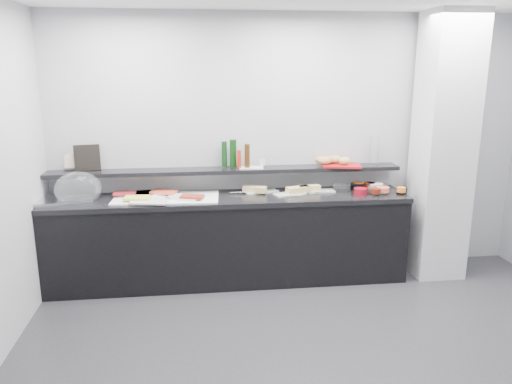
{
  "coord_description": "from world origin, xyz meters",
  "views": [
    {
      "loc": [
        -1.01,
        -3.13,
        2.16
      ],
      "look_at": [
        -0.45,
        1.45,
        1.0
      ],
      "focal_mm": 35.0,
      "sensor_mm": 36.0,
      "label": 1
    }
  ],
  "objects": [
    {
      "name": "ground",
      "position": [
        0.0,
        0.0,
        0.0
      ],
      "size": [
        5.0,
        5.0,
        0.0
      ],
      "primitive_type": "plane",
      "color": "#2D2D30",
      "rests_on": "ground"
    },
    {
      "name": "cloche_base",
      "position": [
        -2.26,
        1.67,
        0.92
      ],
      "size": [
        0.56,
        0.42,
        0.04
      ],
      "primitive_type": "cube",
      "rotation": [
        0.0,
        0.0,
        0.15
      ],
      "color": "silver",
      "rests_on": "counter_top"
    },
    {
      "name": "food_cheese",
      "position": [
        -1.58,
        1.59,
        0.94
      ],
      "size": [
        0.26,
        0.18,
        0.02
      ],
      "primitive_type": "cube",
      "rotation": [
        0.0,
        0.0,
        -0.09
      ],
      "color": "#E0D957",
      "rests_on": "platter_cheese"
    },
    {
      "name": "bowl_black_fruit",
      "position": [
        1.08,
        1.61,
        0.94
      ],
      "size": [
        0.11,
        0.11,
        0.07
      ],
      "primitive_type": "cylinder",
      "rotation": [
        0.0,
        0.0,
        -0.07
      ],
      "color": "black",
      "rests_on": "counter_top"
    },
    {
      "name": "shaker_salt",
      "position": [
        -0.34,
        1.86,
        1.2
      ],
      "size": [
        0.03,
        0.03,
        0.07
      ],
      "primitive_type": "cylinder",
      "rotation": [
        0.0,
        0.0,
        -0.17
      ],
      "color": "silver",
      "rests_on": "condiment_tray"
    },
    {
      "name": "bottle_brown",
      "position": [
        -0.49,
        1.85,
        1.28
      ],
      "size": [
        0.05,
        0.05,
        0.24
      ],
      "primitive_type": "cylinder",
      "rotation": [
        0.0,
        0.0,
        0.01
      ],
      "color": "#3D230B",
      "rests_on": "condiment_tray"
    },
    {
      "name": "sandwich_plate_left",
      "position": [
        -0.35,
        1.83,
        0.91
      ],
      "size": [
        0.37,
        0.22,
        0.01
      ],
      "primitive_type": "cube",
      "rotation": [
        0.0,
        0.0,
        0.24
      ],
      "color": "silver",
      "rests_on": "counter_top"
    },
    {
      "name": "bread_tray",
      "position": [
        0.5,
        1.85,
        1.16
      ],
      "size": [
        0.45,
        0.36,
        0.02
      ],
      "primitive_type": "cube",
      "rotation": [
        0.0,
        0.0,
        -0.22
      ],
      "color": "maroon",
      "rests_on": "wall_shelf"
    },
    {
      "name": "bottle_green_b",
      "position": [
        -0.63,
        1.9,
        1.3
      ],
      "size": [
        0.09,
        0.09,
        0.28
      ],
      "primitive_type": "cylinder",
      "rotation": [
        0.0,
        0.0,
        0.32
      ],
      "color": "#0E350E",
      "rests_on": "condiment_tray"
    },
    {
      "name": "bowl_glass_fruit",
      "position": [
        0.49,
        1.77,
        0.94
      ],
      "size": [
        0.2,
        0.2,
        0.07
      ],
      "primitive_type": "cylinder",
      "rotation": [
        0.0,
        0.0,
        0.14
      ],
      "color": "silver",
      "rests_on": "counter_top"
    },
    {
      "name": "bread_roll_n",
      "position": [
        0.3,
        1.92,
        1.21
      ],
      "size": [
        0.14,
        0.09,
        0.08
      ],
      "primitive_type": "ellipsoid",
      "rotation": [
        0.0,
        0.0,
        -0.01
      ],
      "color": "#AB7641",
      "rests_on": "bread_tray"
    },
    {
      "name": "column",
      "position": [
        1.5,
        1.65,
        1.35
      ],
      "size": [
        0.5,
        0.5,
        2.7
      ],
      "primitive_type": "cube",
      "color": "silver",
      "rests_on": "ground"
    },
    {
      "name": "bowl_red_jam",
      "position": [
        0.63,
        1.59,
        0.94
      ],
      "size": [
        0.17,
        0.17,
        0.07
      ],
      "primitive_type": "cylinder",
      "rotation": [
        0.0,
        0.0,
        0.31
      ],
      "color": "maroon",
      "rests_on": "counter_top"
    },
    {
      "name": "platter_salmon",
      "position": [
        -1.49,
        1.84,
        0.92
      ],
      "size": [
        0.34,
        0.24,
        0.01
      ],
      "primitive_type": "cube",
      "rotation": [
        0.0,
        0.0,
        0.09
      ],
      "color": "white",
      "rests_on": "linen_runner"
    },
    {
      "name": "bottle_green_a",
      "position": [
        -0.72,
        1.92,
        1.29
      ],
      "size": [
        0.06,
        0.06,
        0.26
      ],
      "primitive_type": "cylinder",
      "rotation": [
        0.0,
        0.0,
        -0.05
      ],
      "color": "#0E3512",
      "rests_on": "condiment_tray"
    },
    {
      "name": "fill_glass_salmon",
      "position": [
        0.87,
        1.61,
        0.95
      ],
      "size": [
        0.17,
        0.17,
        0.05
      ],
      "primitive_type": "cylinder",
      "rotation": [
        0.0,
        0.0,
        0.36
      ],
      "color": "#FC643D",
      "rests_on": "bowl_glass_salmon"
    },
    {
      "name": "food_meat_b",
      "position": [
        -1.06,
        1.58,
        0.94
      ],
      "size": [
        0.25,
        0.19,
        0.02
      ],
      "primitive_type": "cube",
      "rotation": [
        0.0,
        0.0,
        -0.31
      ],
      "color": "maroon",
      "rests_on": "platter_meat_b"
    },
    {
      "name": "bowl_black_jam",
      "position": [
        0.67,
        1.81,
        0.94
      ],
      "size": [
        0.16,
        0.16,
        0.07
      ],
      "primitive_type": "cylinder",
      "rotation": [
        0.0,
        0.0,
        -0.21
      ],
      "color": "black",
      "rests_on": "counter_top"
    },
    {
      "name": "sandwich_plate_right",
      "position": [
        0.25,
        1.78,
        0.91
      ],
      "size": [
        0.33,
        0.15,
        0.01
      ],
      "primitive_type": "cube",
      "rotation": [
        0.0,
        0.0,
        0.02
      ],
      "color": "silver",
      "rests_on": "counter_top"
    },
    {
      "name": "wall_shelf",
      "position": [
        -0.7,
        1.88,
        1.13
      ],
      "size": [
        3.6,
        0.25,
        0.04
      ],
      "primitive_type": "cube",
      "color": "black",
      "rests_on": "back_wall"
    },
    {
      "name": "sandwich_food_left",
      "position": [
        -0.42,
        1.79,
        0.94
      ],
      "size": [
        0.25,
        0.18,
        0.06
      ],
      "primitive_type": "cube",
      "rotation": [
        0.0,
        0.0,
        -0.42
      ],
      "color": "tan",
      "rests_on": "sandwich_plate_left"
    },
    {
      "name": "fill_black_fruit",
      "position": [
        1.06,
        1.58,
        0.95
      ],
      "size": [
        0.11,
        0.11,
        0.05
      ],
      "primitive_type": "cylinder",
      "rotation": [
        0.0,
        0.0,
        -0.2
      ],
      "color": "orange",
      "rests_on": "bowl_black_fruit"
    },
    {
      "name": "fill_glass_cream",
      "position": [
        0.86,
        1.78,
        0.95
      ],
      "size": [
        0.2,
        0.2,
        0.05
      ],
      "primitive_type": "cylinder",
      "rotation": [
        0.0,
        0.0,
        0.4
      ],
      "color": "silver",
      "rests_on": "bowl_glass_cream"
    },
    {
      "name": "bread_roll_midw",
      "position": [
        0.32,
        1.85,
        1.21
      ],
      "size": [
        0.14,
        0.09,
        0.08
      ],
      "primitive_type": "ellipsoid",
      "rotation": [
        0.0,
        0.0,
        0.04
      ],
      "color": "#B38C44",
      "rests_on": "bread_tray"
    },
    {
      "name": "sandwich_food_right",
      "position": [
        0.14,
        1.76,
        0.94
      ],
      "size": [
        0.24,
        0.12,
        0.06
      ],
      "primitive_type": "cube",
      "rotation": [
        0.0,
        0.0,
        0.16
      ],
      "color": "#E6CB78",
      "rests_on": "sandwich_plate_right"
    },
    {
      "name": "condiment_tray",
      "position": [
        -0.45,
        1.86,
        1.16
      ],
      "size": [
        0.26,
        0.18,
        0.01
      ],
      "primitive_type": "cube",
      "rotation": [
        0.0,
        0.0,
        -0.12
      ],
      "color": "white",
      "rests_on": "wall_shelf"
    },
    {
      "name": "framed_print",
      "position": [
        -2.09,
        1.94,
        1.28
      ],
      "size": [
        0.26,
        0.12,
        0.26
      ],
      "primitive_type": "cube",
      "rotation": [
        -0.21,
        0.0,
        0.2
      ],
      "color": "black",
      "rests_on": "wall_shelf"
    },
    {
      "name": "carafe",
      "position": [
        0.87,
        1.91,
        1.3
      ],
      "size": [
        0.13,
        0.13,
        0.3
      ],
      "primitive_type": "cylinder",
      "rotation": [
        0.0,
        0.0,
        0.38
      ],
      "color": "silver",
      "rests_on": "wall_shelf"
    },
    {
      "name": "platter_meat_b",
      "position": [
        -1.14,
        1.62,
        0.92
      ],
      "size": [
        0.37,
        0.32,
        0.01
      ],
      "primitive_type": "cube",
      "rotation": [
        0.0,
        0.0,
        -0.43
      ],
      "color": "white",
      "rests_on": "linen_runner"
    },
    {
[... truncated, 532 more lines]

